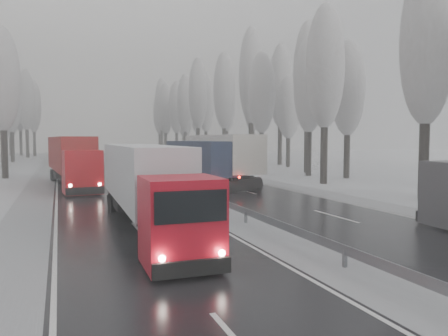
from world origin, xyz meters
TOP-DOWN VIEW (x-y plane):
  - ground at (0.00, 0.00)m, footprint 260.00×260.00m
  - carriageway_right at (5.25, 30.00)m, footprint 7.50×200.00m
  - carriageway_left at (-5.25, 30.00)m, footprint 7.50×200.00m
  - median_slush at (0.00, 30.00)m, footprint 3.00×200.00m
  - shoulder_right at (10.20, 30.00)m, footprint 2.40×200.00m
  - shoulder_left at (-10.20, 30.00)m, footprint 2.40×200.00m
  - median_guardrail at (0.00, 29.99)m, footprint 0.12×200.00m
  - tree_16 at (15.04, 15.67)m, footprint 3.60×3.60m
  - tree_18 at (14.51, 27.03)m, footprint 3.60×3.60m
  - tree_19 at (20.02, 31.03)m, footprint 3.60×3.60m
  - tree_20 at (17.90, 35.17)m, footprint 3.60×3.60m
  - tree_21 at (20.12, 39.17)m, footprint 3.60×3.60m
  - tree_22 at (17.02, 45.60)m, footprint 3.60×3.60m
  - tree_23 at (23.31, 49.60)m, footprint 3.60×3.60m
  - tree_24 at (17.90, 51.02)m, footprint 3.60×3.60m
  - tree_25 at (24.81, 55.02)m, footprint 3.60×3.60m
  - tree_26 at (17.56, 61.27)m, footprint 3.60×3.60m
  - tree_27 at (24.72, 65.27)m, footprint 3.60×3.60m
  - tree_28 at (16.34, 71.95)m, footprint 3.60×3.60m
  - tree_29 at (23.71, 75.95)m, footprint 3.60×3.60m
  - tree_30 at (16.56, 81.70)m, footprint 3.60×3.60m
  - tree_31 at (22.48, 85.70)m, footprint 3.60×3.60m
  - tree_32 at (16.63, 89.21)m, footprint 3.60×3.60m
  - tree_33 at (19.77, 93.21)m, footprint 3.60×3.60m
  - tree_34 at (15.73, 96.32)m, footprint 3.60×3.60m
  - tree_35 at (24.94, 100.32)m, footprint 3.60×3.60m
  - tree_36 at (17.04, 106.16)m, footprint 3.60×3.60m
  - tree_37 at (24.02, 110.16)m, footprint 3.60×3.60m
  - tree_38 at (18.73, 116.73)m, footprint 3.60×3.60m
  - tree_39 at (21.55, 120.73)m, footprint 3.60×3.60m
  - tree_62 at (-13.94, 43.73)m, footprint 3.60×3.60m
  - tree_68 at (-16.58, 69.11)m, footprint 3.60×3.60m
  - tree_70 at (-16.33, 79.19)m, footprint 3.60×3.60m
  - tree_72 at (-18.93, 88.54)m, footprint 3.60×3.60m
  - tree_74 at (-15.07, 99.33)m, footprint 3.60×3.60m
  - tree_76 at (-14.05, 108.72)m, footprint 3.60×3.60m
  - tree_77 at (-19.66, 112.72)m, footprint 3.60×3.60m
  - tree_78 at (-17.56, 115.31)m, footprint 3.60×3.60m
  - tree_79 at (-20.33, 119.31)m, footprint 3.60×3.60m
  - truck_blue_box at (2.89, 30.10)m, footprint 2.86×15.60m
  - truck_cream_box at (5.23, 30.84)m, footprint 3.28×17.74m
  - box_truck_distant at (4.11, 73.63)m, footprint 2.97×7.14m
  - truck_red_white at (-4.89, 12.43)m, footprint 2.64×15.18m
  - truck_red_red at (-7.55, 32.85)m, footprint 4.09×17.17m

SIDE VIEW (x-z plane):
  - ground at x=0.00m, z-range 0.00..0.00m
  - carriageway_right at x=5.25m, z-range 0.00..0.03m
  - carriageway_left at x=-5.25m, z-range 0.00..0.03m
  - median_slush at x=0.00m, z-range 0.00..0.04m
  - shoulder_right at x=10.20m, z-range 0.00..0.04m
  - shoulder_left at x=-10.20m, z-range 0.00..0.04m
  - median_guardrail at x=0.00m, z-range 0.22..0.98m
  - box_truck_distant at x=4.11m, z-range 0.02..2.61m
  - truck_red_white at x=-4.89m, z-range 0.32..4.20m
  - truck_blue_box at x=2.89m, z-range 0.33..4.32m
  - truck_red_red at x=-7.55m, z-range 0.37..4.73m
  - truck_cream_box at x=5.23m, z-range 0.38..4.91m
  - tree_23 at x=23.31m, z-range 1.99..15.54m
  - tree_77 at x=-19.66m, z-range 2.10..16.42m
  - tree_33 at x=19.77m, z-range 2.10..16.42m
  - tree_19 at x=20.02m, z-range 2.13..16.70m
  - tree_72 at x=-18.93m, z-range 2.21..17.31m
  - tree_20 at x=17.90m, z-range 2.29..18.00m
  - tree_22 at x=17.02m, z-range 2.31..18.17m
  - tree_62 at x=-13.94m, z-range 2.34..18.38m
  - tree_39 at x=21.55m, z-range 2.36..18.54m
  - tree_37 at x=24.02m, z-range 2.38..18.75m
  - tree_16 at x=15.04m, z-range 2.40..18.93m
  - tree_18 at x=14.51m, z-range 2.41..18.99m
  - tree_68 at x=-16.58m, z-range 2.42..19.07m
  - tree_79 at x=-20.33m, z-range 2.48..19.54m
  - tree_70 at x=-16.33m, z-range 2.48..19.57m
  - tree_32 at x=16.63m, z-range 2.51..19.85m
  - tree_27 at x=24.72m, z-range 2.55..20.17m
  - tree_34 at x=15.73m, z-range 2.55..20.19m
  - tree_30 at x=16.56m, z-range 2.59..20.45m
  - tree_38 at x=18.73m, z-range 2.60..20.58m
  - tree_29 at x=23.71m, z-range 2.62..20.73m
  - tree_35 at x=24.94m, z-range 2.64..20.89m
  - tree_76 at x=-14.05m, z-range 2.68..21.23m
  - tree_31 at x=22.48m, z-range 2.68..21.26m
  - tree_21 at x=20.12m, z-range 2.69..21.31m
  - tree_26 at x=17.56m, z-range 2.71..21.49m
  - tree_25 at x=24.81m, z-range 2.80..22.24m
  - tree_78 at x=-17.56m, z-range 2.81..22.37m
  - tree_28 at x=16.34m, z-range 2.82..22.45m
  - tree_74 at x=-15.07m, z-range 2.83..22.52m
  - tree_36 at x=17.04m, z-range 2.91..23.13m
  - tree_24 at x=17.90m, z-range 2.94..23.43m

